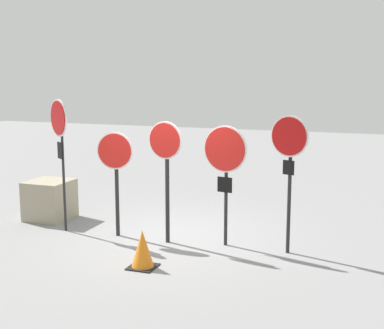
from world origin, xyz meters
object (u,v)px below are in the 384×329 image
(stop_sign_0, at_px, (60,130))
(stop_sign_4, at_px, (289,152))
(stop_sign_1, at_px, (115,162))
(traffic_cone_0, at_px, (143,249))
(storage_crate, at_px, (50,200))
(stop_sign_2, at_px, (166,157))
(stop_sign_3, at_px, (225,159))

(stop_sign_0, relative_size, stop_sign_4, 1.08)
(stop_sign_0, bearing_deg, stop_sign_1, 37.00)
(stop_sign_0, distance_m, traffic_cone_0, 3.18)
(stop_sign_1, relative_size, storage_crate, 2.31)
(stop_sign_1, relative_size, stop_sign_2, 0.90)
(stop_sign_1, height_order, stop_sign_2, stop_sign_2)
(stop_sign_3, relative_size, traffic_cone_0, 3.56)
(stop_sign_4, bearing_deg, stop_sign_1, -158.66)
(stop_sign_0, relative_size, traffic_cone_0, 4.24)
(stop_sign_2, xyz_separation_m, stop_sign_3, (1.05, 0.20, -0.01))
(stop_sign_1, relative_size, traffic_cone_0, 3.28)
(stop_sign_0, distance_m, stop_sign_3, 3.30)
(stop_sign_4, height_order, storage_crate, stop_sign_4)
(traffic_cone_0, bearing_deg, stop_sign_3, 58.52)
(stop_sign_1, bearing_deg, traffic_cone_0, -56.69)
(stop_sign_3, height_order, stop_sign_4, stop_sign_4)
(stop_sign_0, distance_m, stop_sign_4, 4.41)
(storage_crate, bearing_deg, traffic_cone_0, -32.49)
(stop_sign_2, distance_m, stop_sign_3, 1.07)
(stop_sign_3, xyz_separation_m, traffic_cone_0, (-0.92, -1.51, -1.30))
(stop_sign_0, height_order, traffic_cone_0, stop_sign_0)
(stop_sign_3, bearing_deg, traffic_cone_0, -111.98)
(stop_sign_0, bearing_deg, stop_sign_4, 36.20)
(stop_sign_1, bearing_deg, storage_crate, 154.58)
(stop_sign_0, bearing_deg, traffic_cone_0, 4.86)
(stop_sign_0, relative_size, stop_sign_1, 1.29)
(traffic_cone_0, distance_m, storage_crate, 3.70)
(stop_sign_2, relative_size, stop_sign_3, 1.03)
(stop_sign_3, height_order, traffic_cone_0, stop_sign_3)
(stop_sign_4, bearing_deg, stop_sign_0, -158.37)
(stop_sign_2, distance_m, storage_crate, 3.29)
(stop_sign_1, xyz_separation_m, stop_sign_4, (3.24, 0.11, 0.34))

